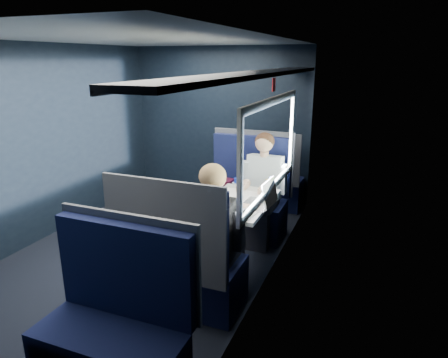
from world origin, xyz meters
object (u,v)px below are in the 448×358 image
at_px(table, 236,207).
at_px(bottle_small, 270,189).
at_px(man, 262,184).
at_px(cup, 270,189).
at_px(seat_bay_far, 181,266).
at_px(seat_row_back, 115,332).
at_px(seat_row_front, 266,181).
at_px(woman, 215,229).
at_px(seat_bay_near, 245,200).
at_px(laptop, 263,199).

xyz_separation_m(table, bottle_small, (0.30, 0.21, 0.17)).
distance_m(man, cup, 0.42).
height_order(seat_bay_far, seat_row_back, seat_bay_far).
relative_size(seat_row_front, woman, 0.88).
bearing_deg(woman, seat_row_back, -102.93).
distance_m(seat_bay_far, seat_row_front, 2.67).
height_order(seat_bay_near, seat_bay_far, same).
bearing_deg(woman, table, 95.45).
bearing_deg(cup, bottle_small, -75.55).
bearing_deg(seat_bay_far, seat_row_back, -90.00).
bearing_deg(laptop, table, 168.67).
bearing_deg(seat_bay_far, seat_bay_near, 90.42).
bearing_deg(seat_bay_near, seat_row_front, 89.20).
relative_size(seat_bay_far, bottle_small, 5.76).
height_order(seat_row_front, man, man).
distance_m(woman, bottle_small, 0.95).
bearing_deg(laptop, cup, 94.56).
relative_size(seat_bay_far, cup, 12.98).
bearing_deg(woman, laptop, 70.59).
bearing_deg(table, seat_bay_far, -101.78).
bearing_deg(bottle_small, cup, 104.45).
bearing_deg(man, seat_bay_far, -99.03).
bearing_deg(cup, seat_bay_far, -110.21).
xyz_separation_m(laptop, bottle_small, (0.00, 0.27, 0.02)).
bearing_deg(seat_bay_far, table, 78.22).
xyz_separation_m(seat_row_front, cup, (0.45, -1.46, 0.38)).
bearing_deg(table, seat_row_front, 95.80).
distance_m(seat_bay_near, seat_row_back, 2.67).
xyz_separation_m(man, woman, (0.00, -1.41, 0.01)).
relative_size(table, seat_row_back, 0.86).
bearing_deg(seat_bay_far, bottle_small, 66.12).
bearing_deg(table, seat_bay_near, 102.64).
relative_size(seat_bay_far, seat_row_front, 1.09).
distance_m(seat_bay_near, seat_bay_far, 1.75).
height_order(seat_bay_far, bottle_small, seat_bay_far).
bearing_deg(woman, seat_bay_near, 99.46).
xyz_separation_m(bottle_small, cup, (-0.03, 0.13, -0.05)).
height_order(seat_bay_near, seat_row_front, seat_bay_near).
height_order(seat_row_back, laptop, seat_row_back).
relative_size(woman, cup, 13.62).
bearing_deg(seat_bay_near, laptop, -62.17).
distance_m(laptop, cup, 0.40).
height_order(table, woman, woman).
relative_size(table, bottle_small, 4.57).
height_order(laptop, bottle_small, laptop).
distance_m(seat_row_front, laptop, 1.96).
relative_size(seat_row_front, seat_row_back, 1.00).
bearing_deg(seat_row_front, man, -77.17).
bearing_deg(bottle_small, table, -144.87).
bearing_deg(seat_bay_far, laptop, 59.60).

